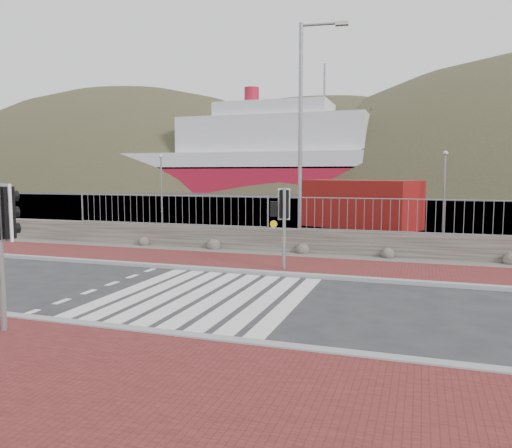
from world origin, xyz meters
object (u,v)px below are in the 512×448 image
(streetlight, at_px, (304,124))
(shipping_container, at_px, (360,204))
(ferry, at_px, (237,159))
(traffic_signal_far, at_px, (283,211))

(streetlight, distance_m, shipping_container, 9.60)
(ferry, xyz_separation_m, shipping_container, (26.38, -50.95, -4.05))
(ferry, bearing_deg, traffic_signal_far, -68.28)
(traffic_signal_far, height_order, streetlight, streetlight)
(ferry, relative_size, shipping_container, 7.94)
(streetlight, bearing_deg, traffic_signal_far, -90.85)
(ferry, height_order, traffic_signal_far, ferry)
(ferry, distance_m, shipping_container, 57.52)
(ferry, xyz_separation_m, traffic_signal_far, (25.61, -64.30, -3.51))
(ferry, bearing_deg, streetlight, -67.14)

